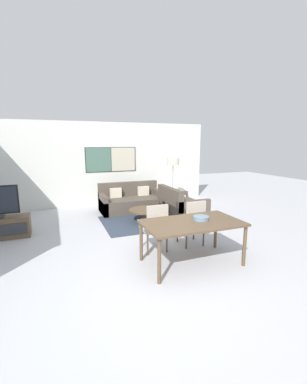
{
  "coord_description": "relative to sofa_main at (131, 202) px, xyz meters",
  "views": [
    {
      "loc": [
        -1.42,
        -3.14,
        2.12
      ],
      "look_at": [
        0.79,
        2.51,
        0.95
      ],
      "focal_mm": 24.0,
      "sensor_mm": 36.0,
      "label": 1
    }
  ],
  "objects": [
    {
      "name": "ground_plane",
      "position": [
        -0.81,
        -4.51,
        -0.28
      ],
      "size": [
        24.0,
        24.0,
        0.0
      ],
      "primitive_type": "plane",
      "color": "#B2B2B7"
    },
    {
      "name": "wall_back",
      "position": [
        -0.79,
        1.14,
        1.13
      ],
      "size": [
        7.89,
        0.09,
        2.8
      ],
      "color": "silver",
      "rests_on": "ground_plane"
    },
    {
      "name": "area_rug",
      "position": [
        -0.0,
        -1.29,
        -0.27
      ],
      "size": [
        2.26,
        1.83,
        0.01
      ],
      "color": "#333D4C",
      "rests_on": "ground_plane"
    },
    {
      "name": "sofa_main",
      "position": [
        0.0,
        0.0,
        0.0
      ],
      "size": [
        1.95,
        0.99,
        0.87
      ],
      "color": "#51473D",
      "rests_on": "ground_plane"
    },
    {
      "name": "sofa_side",
      "position": [
        1.14,
        -1.16,
        -0.0
      ],
      "size": [
        0.99,
        1.43,
        0.87
      ],
      "rotation": [
        0.0,
        0.0,
        1.57
      ],
      "color": "#51473D",
      "rests_on": "ground_plane"
    },
    {
      "name": "coffee_table",
      "position": [
        -0.0,
        -1.29,
        -0.02
      ],
      "size": [
        0.86,
        0.86,
        0.34
      ],
      "color": "brown",
      "rests_on": "ground_plane"
    },
    {
      "name": "dining_table",
      "position": [
        -0.04,
        -3.91,
        0.42
      ],
      "size": [
        1.72,
        0.97,
        0.77
      ],
      "color": "brown",
      "rests_on": "ground_plane"
    },
    {
      "name": "dining_chair_left",
      "position": [
        -0.46,
        -3.21,
        0.26
      ],
      "size": [
        0.46,
        0.46,
        0.97
      ],
      "color": "#B2A899",
      "rests_on": "ground_plane"
    },
    {
      "name": "dining_chair_centre",
      "position": [
        0.38,
        -3.21,
        0.26
      ],
      "size": [
        0.46,
        0.46,
        0.97
      ],
      "color": "#B2A899",
      "rests_on": "ground_plane"
    },
    {
      "name": "fruit_bowl",
      "position": [
        0.16,
        -3.87,
        0.53
      ],
      "size": [
        0.28,
        0.28,
        0.07
      ],
      "color": "slate",
      "rests_on": "dining_table"
    },
    {
      "name": "floor_lamp",
      "position": [
        1.41,
        -0.1,
        1.14
      ],
      "size": [
        0.4,
        0.4,
        1.63
      ],
      "color": "#2D2D33",
      "rests_on": "ground_plane"
    }
  ]
}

